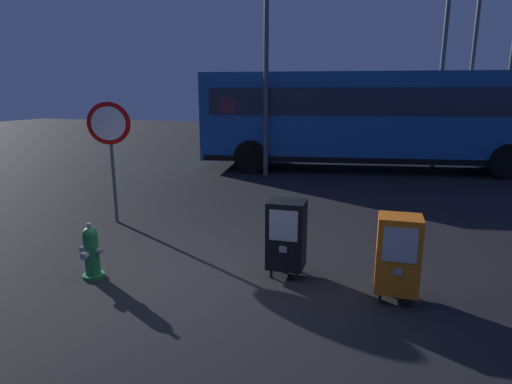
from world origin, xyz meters
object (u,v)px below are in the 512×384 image
at_px(fire_hydrant, 91,252).
at_px(street_light_near_right, 266,12).
at_px(newspaper_box_primary, 286,234).
at_px(street_light_near_left, 473,54).
at_px(newspaper_box_secondary, 398,254).
at_px(bus_near, 371,115).
at_px(stop_sign, 110,137).
at_px(street_light_far_right, 447,17).

distance_m(fire_hydrant, street_light_near_right, 8.66).
bearing_deg(newspaper_box_primary, street_light_near_left, 70.42).
xyz_separation_m(fire_hydrant, newspaper_box_secondary, (3.80, 0.44, 0.22)).
bearing_deg(newspaper_box_primary, street_light_near_right, 106.65).
bearing_deg(newspaper_box_primary, fire_hydrant, -162.45).
xyz_separation_m(bus_near, street_light_near_right, (-2.92, -2.00, 2.86)).
height_order(stop_sign, street_light_near_left, street_light_near_left).
distance_m(newspaper_box_primary, newspaper_box_secondary, 1.41).
xyz_separation_m(newspaper_box_secondary, stop_sign, (-4.94, 1.79, 1.03)).
height_order(fire_hydrant, newspaper_box_primary, newspaper_box_primary).
bearing_deg(bus_near, newspaper_box_primary, -104.03).
xyz_separation_m(stop_sign, street_light_near_right, (1.54, 5.32, 2.96)).
distance_m(newspaper_box_secondary, stop_sign, 5.35).
xyz_separation_m(street_light_near_right, street_light_far_right, (4.98, 2.88, 0.11)).
bearing_deg(bus_near, street_light_near_left, 34.55).
bearing_deg(stop_sign, newspaper_box_primary, -22.29).
height_order(bus_near, street_light_far_right, street_light_far_right).
bearing_deg(street_light_near_right, newspaper_box_primary, -73.35).
relative_size(fire_hydrant, street_light_near_right, 0.09).
height_order(stop_sign, bus_near, bus_near).
bearing_deg(street_light_near_right, newspaper_box_secondary, -64.42).
bearing_deg(street_light_near_left, newspaper_box_secondary, -103.13).
distance_m(bus_near, street_light_near_right, 4.55).
height_order(street_light_near_right, street_light_far_right, street_light_far_right).
bearing_deg(bus_near, newspaper_box_secondary, -95.20).
height_order(fire_hydrant, street_light_far_right, street_light_far_right).
xyz_separation_m(street_light_near_left, street_light_far_right, (-1.27, -2.20, 0.94)).
relative_size(fire_hydrant, stop_sign, 0.33).
bearing_deg(fire_hydrant, street_light_near_right, 86.97).
height_order(newspaper_box_primary, stop_sign, stop_sign).
bearing_deg(stop_sign, bus_near, 58.67).
relative_size(newspaper_box_secondary, stop_sign, 0.46).
bearing_deg(fire_hydrant, newspaper_box_primary, 17.55).
distance_m(stop_sign, street_light_near_right, 6.28).
bearing_deg(fire_hydrant, newspaper_box_secondary, 6.59).
bearing_deg(street_light_near_right, fire_hydrant, -93.03).
bearing_deg(street_light_far_right, street_light_near_right, -149.93).
relative_size(stop_sign, bus_near, 0.21).
xyz_separation_m(fire_hydrant, street_light_near_right, (0.40, 7.55, 4.21)).
distance_m(street_light_near_left, street_light_near_right, 8.10).
height_order(stop_sign, street_light_near_right, street_light_near_right).
bearing_deg(stop_sign, newspaper_box_secondary, -19.92).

